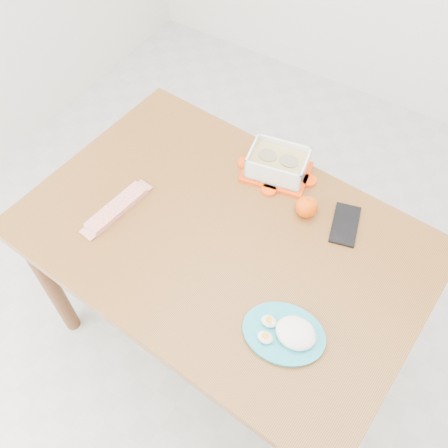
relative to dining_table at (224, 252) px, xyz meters
The scene contains 7 objects.
ground 0.68m from the dining_table, 11.15° to the left, with size 3.50×3.50×0.00m, color #B7B7B2.
dining_table is the anchor object (origin of this frame).
food_container 0.34m from the dining_table, 87.13° to the left, with size 0.24×0.20×0.09m.
orange_fruit 0.30m from the dining_table, 49.86° to the left, with size 0.07×0.07×0.07m, color #EA3704.
rice_plate 0.38m from the dining_table, 30.65° to the right, with size 0.26×0.26×0.06m.
candy_bar 0.37m from the dining_table, 164.16° to the right, with size 0.22×0.06×0.02m, color red.
smartphone 0.39m from the dining_table, 37.70° to the left, with size 0.08×0.16×0.01m, color black.
Camera 1 is at (0.26, -0.77, 2.01)m, focal length 40.00 mm.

